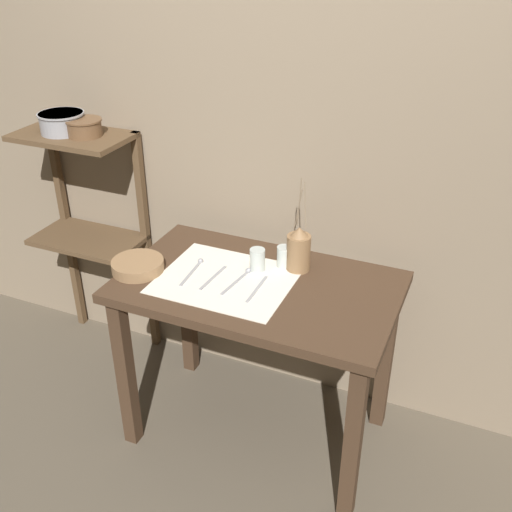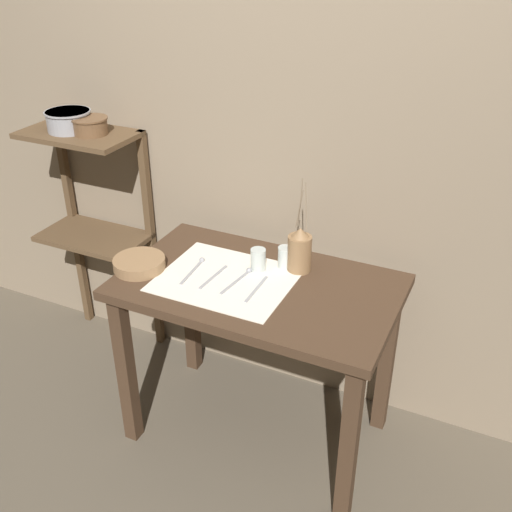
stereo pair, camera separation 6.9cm
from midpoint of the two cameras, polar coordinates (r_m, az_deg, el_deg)
ground_plane at (r=2.88m, az=0.88°, el=-16.14°), size 12.00×12.00×0.00m
stone_wall_back at (r=2.57m, az=5.21°, el=9.87°), size 7.00×0.06×2.40m
wooden_table at (r=2.45m, az=0.99°, el=-5.11°), size 1.11×0.66×0.80m
wooden_shelf_unit at (r=3.06m, az=-14.54°, el=4.96°), size 0.53×0.31×1.21m
linen_cloth at (r=2.40m, az=-2.03°, el=-2.20°), size 0.53×0.44×0.00m
pitcher_with_flowers at (r=2.43m, az=4.98°, el=0.50°), size 0.10×0.10×0.40m
wooden_bowl at (r=2.50m, az=-10.28°, el=-0.72°), size 0.21×0.21×0.05m
glass_tumbler_near at (r=2.43m, az=1.02°, el=-0.36°), size 0.06×0.06×0.09m
glass_tumbler_far at (r=2.46m, az=3.59°, el=-0.11°), size 0.06×0.06×0.09m
spoon_inner at (r=2.49m, az=-4.78°, el=-0.86°), size 0.03×0.21×0.02m
knife_center at (r=2.41m, az=-3.26°, el=-2.01°), size 0.03×0.20×0.00m
spoon_outer at (r=2.41m, az=-0.39°, el=-1.86°), size 0.04×0.21×0.02m
fork_inner at (r=2.33m, az=0.89°, el=-3.16°), size 0.02×0.20×0.00m
metal_pot_large at (r=2.92m, az=-16.76°, el=12.29°), size 0.21×0.21×0.09m
metal_pot_small at (r=2.85m, az=-14.83°, el=11.95°), size 0.16×0.16×0.08m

